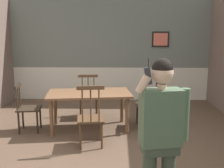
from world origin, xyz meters
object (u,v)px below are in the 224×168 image
chair_at_table_head (27,108)px  chair_opposite_corner (149,104)px  chair_near_window (88,96)px  chair_by_doorway (91,118)px  dining_table (89,97)px  person_figure (161,130)px

chair_at_table_head → chair_opposite_corner: chair_opposite_corner is taller
chair_near_window → chair_opposite_corner: 1.45m
chair_by_doorway → dining_table: bearing=89.8°
chair_at_table_head → person_figure: person_figure is taller
person_figure → chair_opposite_corner: bearing=-104.2°
chair_near_window → chair_by_doorway: chair_by_doorway is taller
chair_by_doorway → chair_at_table_head: chair_by_doorway is taller
chair_near_window → person_figure: (1.10, -3.39, 0.45)m
chair_near_window → chair_by_doorway: bearing=90.3°
chair_opposite_corner → chair_at_table_head: bearing=96.4°
chair_near_window → dining_table: bearing=90.3°
chair_by_doorway → chair_opposite_corner: 1.45m
chair_by_doorway → person_figure: (0.87, -1.73, 0.43)m
chair_at_table_head → chair_opposite_corner: (2.34, 0.31, 0.01)m
chair_at_table_head → dining_table: bearing=90.6°
dining_table → chair_at_table_head: 1.19m
chair_near_window → chair_by_doorway: 1.67m
chair_near_window → person_figure: size_ratio=0.57×
dining_table → chair_by_doorway: 0.85m
person_figure → dining_table: bearing=-79.3°
chair_near_window → person_figure: bearing=100.6°
dining_table → chair_opposite_corner: 1.19m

